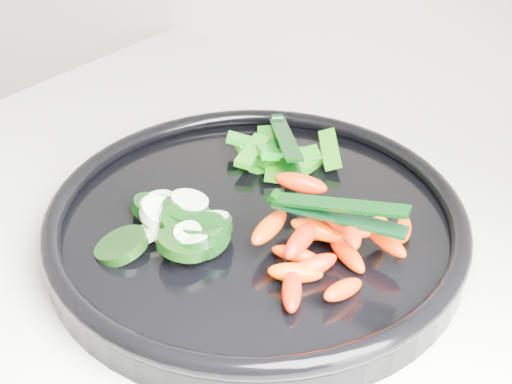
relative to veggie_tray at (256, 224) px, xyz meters
The scene contains 6 objects.
veggie_tray is the anchor object (origin of this frame).
cucumber_pile 0.07m from the veggie_tray, 127.67° to the right, with size 0.13×0.13×0.04m.
carrot_pile 0.08m from the veggie_tray, ahead, with size 0.14×0.17×0.05m.
pepper_pile 0.10m from the veggie_tray, 116.46° to the left, with size 0.12×0.11×0.04m.
tong_carrot 0.10m from the veggie_tray, ahead, with size 0.11×0.05×0.02m.
tong_pepper 0.10m from the veggie_tray, 112.27° to the left, with size 0.09×0.09×0.02m.
Camera 1 is at (-0.27, 1.28, 1.33)m, focal length 50.00 mm.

